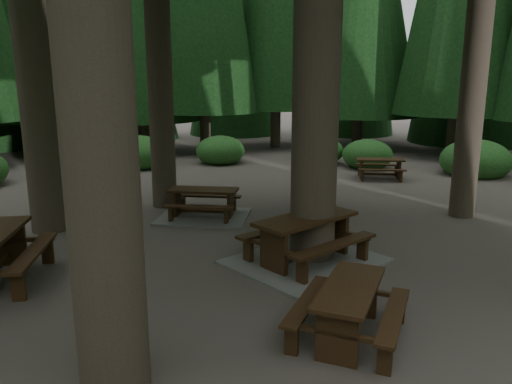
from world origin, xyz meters
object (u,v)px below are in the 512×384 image
object	(u,v)px
picnic_table_a	(306,246)
picnic_table_e	(349,303)
picnic_table_c	(204,208)
picnic_table_d	(380,165)

from	to	relation	value
picnic_table_a	picnic_table_e	world-z (taller)	picnic_table_a
picnic_table_a	picnic_table_e	bearing A→B (deg)	-125.29
picnic_table_a	picnic_table_c	bearing A→B (deg)	84.28
picnic_table_a	picnic_table_d	bearing A→B (deg)	25.95
picnic_table_c	picnic_table_e	xyz separation A→B (m)	(0.85, -6.24, 0.25)
picnic_table_e	picnic_table_a	bearing A→B (deg)	28.31
picnic_table_a	picnic_table_d	xyz separation A→B (m)	(5.26, 6.71, 0.14)
picnic_table_a	picnic_table_d	world-z (taller)	picnic_table_a
picnic_table_c	picnic_table_d	distance (m)	7.30
picnic_table_c	picnic_table_e	size ratio (longest dim) A/B	1.21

